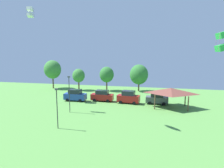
{
  "coord_description": "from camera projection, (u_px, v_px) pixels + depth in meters",
  "views": [
    {
      "loc": [
        4.14,
        2.56,
        9.87
      ],
      "look_at": [
        1.51,
        14.29,
        7.98
      ],
      "focal_mm": 32.0,
      "sensor_mm": 36.0,
      "label": 1
    }
  ],
  "objects": [
    {
      "name": "light_post_0",
      "position": [
        57.0,
        106.0,
        25.83
      ],
      "size": [
        0.36,
        0.2,
        5.38
      ],
      "color": "#2D2D33",
      "rests_on": "ground"
    },
    {
      "name": "parked_car_rightmost_in_row",
      "position": [
        157.0,
        98.0,
        38.66
      ],
      "size": [
        4.27,
        2.16,
        2.2
      ],
      "rotation": [
        0.0,
        0.0,
        -0.03
      ],
      "color": "#4C5156",
      "rests_on": "ground"
    },
    {
      "name": "parked_car_second_from_left",
      "position": [
        102.0,
        96.0,
        40.88
      ],
      "size": [
        4.54,
        1.98,
        2.3
      ],
      "rotation": [
        0.0,
        0.0,
        -0.02
      ],
      "color": "maroon",
      "rests_on": "ground"
    },
    {
      "name": "park_pavilion",
      "position": [
        171.0,
        91.0,
        35.94
      ],
      "size": [
        7.18,
        4.85,
        3.6
      ],
      "color": "brown",
      "rests_on": "ground"
    },
    {
      "name": "treeline_tree_3",
      "position": [
        139.0,
        75.0,
        51.07
      ],
      "size": [
        4.67,
        4.67,
        6.92
      ],
      "color": "brown",
      "rests_on": "ground"
    },
    {
      "name": "parked_car_leftmost",
      "position": [
        75.0,
        95.0,
        41.11
      ],
      "size": [
        4.52,
        1.99,
        2.42
      ],
      "rotation": [
        0.0,
        0.0,
        -0.0
      ],
      "color": "#234299",
      "rests_on": "ground"
    },
    {
      "name": "treeline_tree_2",
      "position": [
        107.0,
        75.0,
        51.86
      ],
      "size": [
        3.72,
        3.72,
        6.29
      ],
      "color": "brown",
      "rests_on": "ground"
    },
    {
      "name": "light_post_2",
      "position": [
        69.0,
        92.0,
        32.9
      ],
      "size": [
        0.36,
        0.2,
        6.11
      ],
      "color": "#2D2D33",
      "rests_on": "ground"
    },
    {
      "name": "kite_flying_6",
      "position": [
        30.0,
        12.0,
        39.85
      ],
      "size": [
        1.34,
        1.43,
        2.06
      ],
      "color": "white"
    },
    {
      "name": "parked_car_third_from_left",
      "position": [
        128.0,
        97.0,
        39.17
      ],
      "size": [
        4.5,
        2.37,
        2.52
      ],
      "rotation": [
        0.0,
        0.0,
        -0.1
      ],
      "color": "maroon",
      "rests_on": "ground"
    },
    {
      "name": "treeline_tree_1",
      "position": [
        79.0,
        76.0,
        52.64
      ],
      "size": [
        3.25,
        3.25,
        5.69
      ],
      "color": "brown",
      "rests_on": "ground"
    },
    {
      "name": "kite_flying_0",
      "position": [
        223.0,
        41.0,
        20.09
      ],
      "size": [
        1.46,
        1.37,
        2.15
      ],
      "color": "green"
    },
    {
      "name": "treeline_tree_0",
      "position": [
        53.0,
        70.0,
        55.13
      ],
      "size": [
        4.64,
        4.64,
        7.84
      ],
      "color": "brown",
      "rests_on": "ground"
    }
  ]
}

